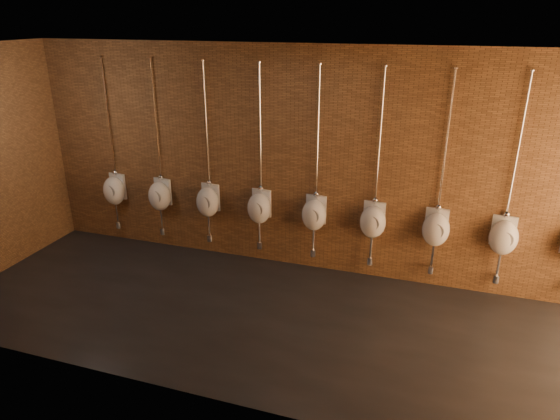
{
  "coord_description": "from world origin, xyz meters",
  "views": [
    {
      "loc": [
        1.68,
        -5.0,
        3.56
      ],
      "look_at": [
        -0.25,
        0.9,
        1.1
      ],
      "focal_mm": 32.0,
      "sensor_mm": 36.0,
      "label": 1
    }
  ],
  "objects_px": {
    "urinal_2": "(208,201)",
    "urinal_4": "(314,213)",
    "urinal_0": "(114,190)",
    "urinal_6": "(436,228)",
    "urinal_1": "(160,195)",
    "urinal_3": "(259,207)",
    "urinal_5": "(373,220)",
    "urinal_7": "(504,236)"
  },
  "relations": [
    {
      "from": "urinal_4",
      "to": "urinal_7",
      "type": "xyz_separation_m",
      "value": [
        2.49,
        0.0,
        0.0
      ]
    },
    {
      "from": "urinal_0",
      "to": "urinal_3",
      "type": "bearing_deg",
      "value": 0.0
    },
    {
      "from": "urinal_5",
      "to": "urinal_6",
      "type": "xyz_separation_m",
      "value": [
        0.83,
        0.0,
        0.0
      ]
    },
    {
      "from": "urinal_5",
      "to": "urinal_4",
      "type": "bearing_deg",
      "value": 180.0
    },
    {
      "from": "urinal_2",
      "to": "urinal_3",
      "type": "xyz_separation_m",
      "value": [
        0.83,
        0.0,
        0.0
      ]
    },
    {
      "from": "urinal_1",
      "to": "urinal_7",
      "type": "height_order",
      "value": "same"
    },
    {
      "from": "urinal_6",
      "to": "urinal_3",
      "type": "bearing_deg",
      "value": 180.0
    },
    {
      "from": "urinal_4",
      "to": "urinal_6",
      "type": "bearing_deg",
      "value": 0.0
    },
    {
      "from": "urinal_0",
      "to": "urinal_5",
      "type": "xyz_separation_m",
      "value": [
        4.15,
        0.0,
        0.0
      ]
    },
    {
      "from": "urinal_2",
      "to": "urinal_6",
      "type": "distance_m",
      "value": 3.32
    },
    {
      "from": "urinal_0",
      "to": "urinal_4",
      "type": "xyz_separation_m",
      "value": [
        3.32,
        0.0,
        0.0
      ]
    },
    {
      "from": "urinal_4",
      "to": "urinal_6",
      "type": "relative_size",
      "value": 1.0
    },
    {
      "from": "urinal_1",
      "to": "urinal_7",
      "type": "distance_m",
      "value": 4.98
    },
    {
      "from": "urinal_1",
      "to": "urinal_3",
      "type": "height_order",
      "value": "same"
    },
    {
      "from": "urinal_0",
      "to": "urinal_4",
      "type": "bearing_deg",
      "value": 0.0
    },
    {
      "from": "urinal_3",
      "to": "urinal_4",
      "type": "height_order",
      "value": "same"
    },
    {
      "from": "urinal_1",
      "to": "urinal_6",
      "type": "height_order",
      "value": "same"
    },
    {
      "from": "urinal_3",
      "to": "urinal_4",
      "type": "relative_size",
      "value": 1.0
    },
    {
      "from": "urinal_4",
      "to": "urinal_5",
      "type": "height_order",
      "value": "same"
    },
    {
      "from": "urinal_2",
      "to": "urinal_4",
      "type": "distance_m",
      "value": 1.66
    },
    {
      "from": "urinal_1",
      "to": "urinal_5",
      "type": "xyz_separation_m",
      "value": [
        3.32,
        0.0,
        0.0
      ]
    },
    {
      "from": "urinal_5",
      "to": "urinal_2",
      "type": "bearing_deg",
      "value": 180.0
    },
    {
      "from": "urinal_2",
      "to": "urinal_0",
      "type": "bearing_deg",
      "value": 180.0
    },
    {
      "from": "urinal_0",
      "to": "urinal_3",
      "type": "relative_size",
      "value": 1.0
    },
    {
      "from": "urinal_0",
      "to": "urinal_5",
      "type": "bearing_deg",
      "value": 0.0
    },
    {
      "from": "urinal_6",
      "to": "urinal_7",
      "type": "relative_size",
      "value": 1.0
    },
    {
      "from": "urinal_7",
      "to": "urinal_2",
      "type": "bearing_deg",
      "value": 180.0
    },
    {
      "from": "urinal_2",
      "to": "urinal_6",
      "type": "bearing_deg",
      "value": 0.0
    },
    {
      "from": "urinal_3",
      "to": "urinal_4",
      "type": "distance_m",
      "value": 0.83
    },
    {
      "from": "urinal_1",
      "to": "urinal_3",
      "type": "xyz_separation_m",
      "value": [
        1.66,
        0.0,
        0.0
      ]
    },
    {
      "from": "urinal_1",
      "to": "urinal_6",
      "type": "relative_size",
      "value": 1.0
    },
    {
      "from": "urinal_0",
      "to": "urinal_4",
      "type": "relative_size",
      "value": 1.0
    },
    {
      "from": "urinal_1",
      "to": "urinal_5",
      "type": "height_order",
      "value": "same"
    },
    {
      "from": "urinal_3",
      "to": "urinal_0",
      "type": "bearing_deg",
      "value": 180.0
    },
    {
      "from": "urinal_1",
      "to": "urinal_3",
      "type": "bearing_deg",
      "value": 0.0
    },
    {
      "from": "urinal_3",
      "to": "urinal_6",
      "type": "xyz_separation_m",
      "value": [
        2.49,
        0.0,
        0.0
      ]
    },
    {
      "from": "urinal_4",
      "to": "urinal_6",
      "type": "height_order",
      "value": "same"
    },
    {
      "from": "urinal_4",
      "to": "urinal_6",
      "type": "distance_m",
      "value": 1.66
    },
    {
      "from": "urinal_6",
      "to": "urinal_2",
      "type": "bearing_deg",
      "value": 180.0
    },
    {
      "from": "urinal_5",
      "to": "urinal_7",
      "type": "relative_size",
      "value": 1.0
    },
    {
      "from": "urinal_0",
      "to": "urinal_3",
      "type": "height_order",
      "value": "same"
    },
    {
      "from": "urinal_4",
      "to": "urinal_7",
      "type": "height_order",
      "value": "same"
    }
  ]
}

